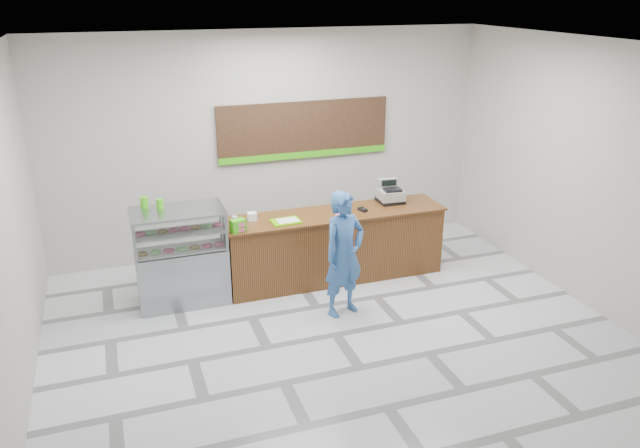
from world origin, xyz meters
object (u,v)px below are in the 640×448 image
object	(u,v)px
display_case	(181,256)
sales_counter	(335,246)
cash_register	(390,194)
customer	(344,254)
serving_tray	(286,221)

from	to	relation	value
display_case	sales_counter	bearing A→B (deg)	0.01
sales_counter	cash_register	size ratio (longest dim) A/B	8.07
sales_counter	customer	xyz separation A→B (m)	(-0.25, -1.03, 0.33)
cash_register	display_case	bearing A→B (deg)	-172.14
serving_tray	display_case	bearing A→B (deg)	172.28
sales_counter	cash_register	distance (m)	1.16
sales_counter	display_case	xyz separation A→B (m)	(-2.22, -0.00, 0.16)
serving_tray	customer	bearing A→B (deg)	-62.80
serving_tray	customer	size ratio (longest dim) A/B	0.24
sales_counter	cash_register	world-z (taller)	cash_register
serving_tray	customer	xyz separation A→B (m)	(0.51, -0.90, -0.20)
customer	cash_register	bearing A→B (deg)	26.98
cash_register	customer	bearing A→B (deg)	-130.45
sales_counter	display_case	distance (m)	2.23
sales_counter	serving_tray	bearing A→B (deg)	-170.48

